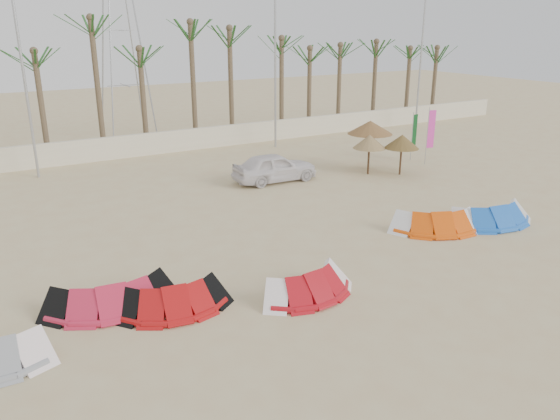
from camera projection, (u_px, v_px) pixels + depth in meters
ground at (396, 319)px, 14.47m from camera, size 120.00×120.00×0.00m
boundary_wall at (141, 145)px, 32.14m from camera, size 60.00×0.30×1.30m
palm_line at (137, 41)px, 31.80m from camera, size 52.00×4.00×7.70m
lamp_b at (22, 60)px, 25.96m from camera, size 1.25×0.14×11.00m
lamp_c at (276, 53)px, 32.74m from camera, size 1.25×0.14×11.00m
lamp_d at (422, 48)px, 38.54m from camera, size 1.25×0.14×11.00m
pylon at (130, 137)px, 37.71m from camera, size 3.00×3.00×14.00m
kite_red_left at (108, 291)px, 15.10m from camera, size 3.69×1.88×0.90m
kite_red_mid at (170, 294)px, 14.94m from camera, size 3.26×1.90×0.90m
kite_red_right at (304, 280)px, 15.72m from camera, size 3.10×1.74×0.90m
kite_orange at (431, 218)px, 20.70m from camera, size 3.92×2.71×0.90m
kite_blue at (485, 212)px, 21.40m from camera, size 3.84×2.06×0.90m
parasol_left at (370, 142)px, 27.84m from camera, size 1.70×1.70×2.07m
parasol_mid at (402, 142)px, 27.74m from camera, size 1.78×1.78×2.09m
parasol_right at (370, 127)px, 28.72m from camera, size 2.40×2.40×2.59m
flag_pink at (430, 131)px, 29.77m from camera, size 0.45×0.13×3.18m
flag_green at (415, 132)px, 30.84m from camera, size 0.45×0.11×2.75m
car at (275, 167)px, 26.86m from camera, size 4.27×1.89×1.43m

